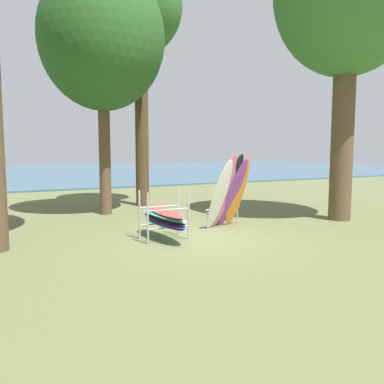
{
  "coord_description": "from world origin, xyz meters",
  "views": [
    {
      "loc": [
        -4.76,
        -9.04,
        2.3
      ],
      "look_at": [
        0.25,
        0.89,
        1.1
      ],
      "focal_mm": 37.55,
      "sensor_mm": 36.0,
      "label": 1
    }
  ],
  "objects": [
    {
      "name": "ground_plane",
      "position": [
        0.0,
        0.0,
        0.0
      ],
      "size": [
        80.0,
        80.0,
        0.0
      ],
      "primitive_type": "plane",
      "color": "#60663D"
    },
    {
      "name": "leaning_board_pile",
      "position": [
        1.36,
        0.73,
        1.04
      ],
      "size": [
        1.4,
        1.2,
        2.17
      ],
      "color": "white",
      "rests_on": "ground"
    },
    {
      "name": "board_storage_rack",
      "position": [
        -0.85,
        0.28,
        0.55
      ],
      "size": [
        1.15,
        2.13,
        1.25
      ],
      "color": "#9EA0A5",
      "rests_on": "ground"
    },
    {
      "name": "lake_water",
      "position": [
        0.0,
        31.67,
        0.05
      ],
      "size": [
        80.0,
        36.0,
        0.1
      ],
      "primitive_type": "cube",
      "color": "#38607A",
      "rests_on": "ground"
    },
    {
      "name": "tree_mid_behind",
      "position": [
        0.75,
        6.34,
        7.66
      ],
      "size": [
        3.28,
        3.28,
        9.74
      ],
      "color": "#4C3823",
      "rests_on": "ground"
    },
    {
      "name": "tree_far_left_back",
      "position": [
        -1.15,
        4.88,
        6.01
      ],
      "size": [
        4.25,
        4.25,
        8.49
      ],
      "color": "brown",
      "rests_on": "ground"
    }
  ]
}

